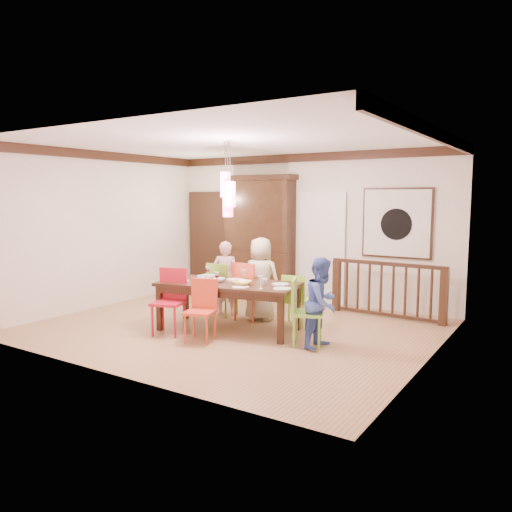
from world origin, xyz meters
The scene contains 37 objects.
floor centered at (0.00, 0.00, 0.00)m, with size 6.00×6.00×0.00m, color #956548.
ceiling centered at (0.00, 0.00, 2.90)m, with size 6.00×6.00×0.00m, color white.
wall_back centered at (0.00, 2.50, 1.45)m, with size 6.00×6.00×0.00m, color beige.
wall_left centered at (-3.00, 0.00, 1.45)m, with size 5.00×5.00×0.00m, color beige.
wall_right centered at (3.00, 0.00, 1.45)m, with size 5.00×5.00×0.00m, color beige.
crown_molding centered at (0.00, 0.00, 2.82)m, with size 6.00×5.00×0.16m, color black, non-canonical shape.
panel_door centered at (-2.40, 2.45, 1.05)m, with size 1.04×0.07×2.24m, color black.
white_doorway centered at (0.35, 2.46, 1.05)m, with size 0.97×0.05×2.22m, color silver.
painting centered at (1.80, 2.46, 1.60)m, with size 1.25×0.06×1.25m.
pendant_cluster centered at (0.02, -0.18, 2.11)m, with size 0.27×0.21×1.14m.
dining_table centered at (0.02, -0.18, 0.67)m, with size 2.29×1.36×0.75m.
chair_far_left centered at (-0.63, 0.56, 0.53)m, with size 0.42×0.42×0.93m.
chair_far_mid centered at (-0.06, 0.55, 0.56)m, with size 0.46×0.46×0.99m.
chair_far_right centered at (0.76, 0.64, 0.48)m, with size 0.45×0.45×0.84m.
chair_near_left centered at (-0.61, -0.85, 0.56)m, with size 0.56×0.56×0.98m.
chair_near_mid centered at (0.04, -0.90, 0.51)m, with size 0.50×0.50×0.89m.
chair_end_right centered at (1.41, -0.23, 0.54)m, with size 0.55×0.55×0.94m.
china_hutch centered at (-0.97, 2.30, 1.25)m, with size 1.58×0.46×2.50m.
balustrade centered at (1.82, 1.95, 0.50)m, with size 2.02×0.17×0.96m.
person_far_left centered at (-0.62, 0.63, 0.65)m, with size 0.47×0.31×1.30m, color #F1B7C6.
person_far_mid centered at (0.09, 0.65, 0.70)m, with size 0.68×0.44×1.39m, color #BCB68E.
person_end_right centered at (1.62, -0.20, 0.62)m, with size 0.61×0.47×1.25m, color #415DB8.
serving_bowl centered at (0.34, -0.28, 0.79)m, with size 0.29×0.29×0.07m, color gold.
small_bowl centered at (-0.14, -0.20, 0.78)m, with size 0.18×0.18×0.06m, color white.
cup_left centered at (-0.37, -0.37, 0.80)m, with size 0.13×0.13×0.10m, color silver.
cup_right centered at (0.57, -0.02, 0.79)m, with size 0.09×0.09×0.09m, color silver.
plate_far_left centered at (-0.65, 0.17, 0.76)m, with size 0.26×0.26×0.01m, color white.
plate_far_mid centered at (-0.03, 0.07, 0.76)m, with size 0.26×0.26×0.01m, color white.
plate_far_right centered at (0.79, 0.10, 0.76)m, with size 0.26×0.26×0.01m, color white.
plate_near_left centered at (-0.68, -0.49, 0.76)m, with size 0.26×0.26×0.01m, color white.
plate_near_mid centered at (0.41, -0.42, 0.76)m, with size 0.26×0.26×0.01m, color white.
plate_end_right centered at (0.99, -0.21, 0.76)m, with size 0.26×0.26×0.01m, color white.
wine_glass_a centered at (-0.53, 0.01, 0.84)m, with size 0.08×0.08×0.19m, color #590C19, non-canonical shape.
wine_glass_b centered at (0.21, -0.02, 0.84)m, with size 0.08×0.08×0.19m, color silver, non-canonical shape.
wine_glass_c centered at (-0.02, -0.42, 0.84)m, with size 0.08×0.08×0.19m, color #590C19, non-canonical shape.
wine_glass_d centered at (0.72, -0.36, 0.84)m, with size 0.08×0.08×0.19m, color silver, non-canonical shape.
napkin centered at (-0.06, -0.50, 0.76)m, with size 0.18×0.14×0.01m, color #D83359.
Camera 1 is at (4.45, -6.33, 2.07)m, focal length 35.00 mm.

